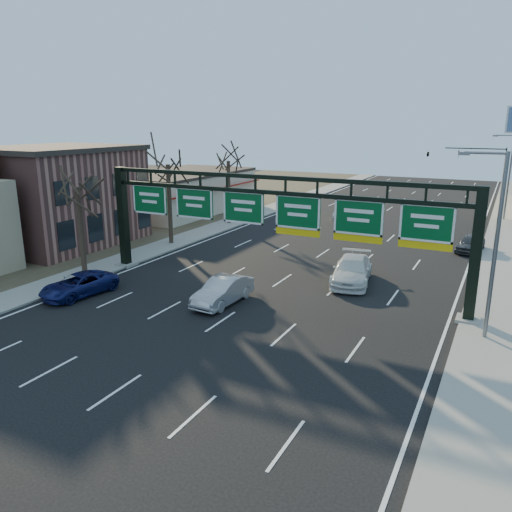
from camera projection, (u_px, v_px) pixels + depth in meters
The scene contains 19 objects.
ground at pixel (200, 335), 24.76m from camera, with size 160.00×160.00×0.00m, color black.
sidewalk_left at pixel (203, 232), 47.56m from camera, with size 3.00×120.00×0.12m, color gray.
sidewalk_right at pixel (499, 267), 36.31m from camera, with size 3.00×120.00×0.12m, color gray.
dirt_strip_left at pixel (106, 221), 52.94m from camera, with size 21.00×120.00×0.06m, color #473D2B.
lane_markings at pixel (331, 248), 41.95m from camera, with size 21.60×120.00×0.01m, color white.
sign_gantry at pixel (272, 217), 30.36m from camera, with size 24.60×1.20×7.20m.
brick_block at pixel (58, 196), 42.59m from camera, with size 10.40×12.40×8.30m.
cream_strip at pixel (182, 191), 58.52m from camera, with size 10.90×18.40×4.70m.
tree_gantry at pixel (76, 171), 32.83m from camera, with size 3.60×3.60×8.48m.
tree_mid at pixel (167, 152), 41.24m from camera, with size 3.60×3.60×9.24m.
tree_far at pixel (228, 150), 49.93m from camera, with size 3.60×3.60×8.86m.
streetlight_near at pixel (494, 237), 23.11m from camera, with size 2.15×0.22×9.00m.
streetlight_far at pixel (508, 173), 52.34m from camera, with size 2.15×0.22×9.00m.
traffic_signal_mast at pixel (456, 158), 68.11m from camera, with size 10.16×0.54×7.00m.
car_blue_suv at pixel (79, 285), 30.34m from camera, with size 2.22×4.82×1.34m, color navy.
car_silver_sedan at pixel (223, 291), 28.95m from camera, with size 1.61×4.62×1.52m, color #A9A9AD.
car_white_wagon at pixel (352, 270), 32.71m from camera, with size 2.34×5.75×1.67m, color silver.
car_grey_far at pixel (470, 243), 40.56m from camera, with size 1.64×4.07×1.39m, color #3D3F42.
car_silver_distant at pixel (345, 213), 54.07m from camera, with size 1.58×4.52×1.49m, color #B9B8BE.
Camera 1 is at (12.90, -19.10, 10.26)m, focal length 35.00 mm.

